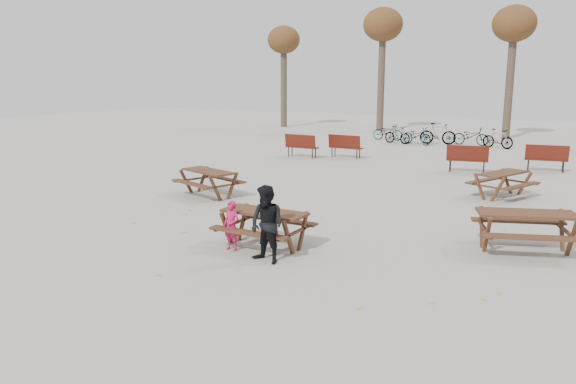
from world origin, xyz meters
The scene contains 14 objects.
ground centered at (0.00, 0.00, 0.00)m, with size 80.00×80.00×0.00m, color gray.
main_picnic_table centered at (0.00, 0.00, 0.59)m, with size 1.80×1.45×0.78m.
food_tray centered at (0.06, -0.15, 0.79)m, with size 0.18×0.11×0.04m, color white.
bread_roll centered at (0.06, -0.15, 0.83)m, with size 0.14×0.06×0.05m, color tan.
soda_bottle centered at (0.07, -0.11, 0.85)m, with size 0.07×0.07×0.17m.
child centered at (-0.47, -0.53, 0.52)m, with size 0.38×0.25×1.04m, color #B71649.
adult centered at (0.58, -0.84, 0.75)m, with size 0.73×0.57×1.51m, color black.
picnic_table_east centered at (4.80, 2.36, 0.41)m, with size 1.92×1.54×0.83m, color #371E14, non-canonical shape.
picnic_table_north centered at (-4.16, 3.51, 0.39)m, with size 1.81×1.46×0.78m, color #371E14, non-canonical shape.
picnic_table_far centered at (3.51, 7.68, 0.38)m, with size 1.75×1.41×0.75m, color #371E14, non-canonical shape.
park_bench_row centered at (-0.93, 12.54, 0.52)m, with size 11.37×2.34×1.03m.
bicycle_row centered at (-1.92, 19.94, 0.49)m, with size 7.73×2.13×1.12m.
tree_row centered at (0.90, 25.15, 6.19)m, with size 32.17×3.52×8.26m.
fallen_leaves centered at (0.50, 2.50, 0.00)m, with size 11.00×11.00×0.01m, color gold, non-canonical shape.
Camera 1 is at (6.05, -9.63, 3.53)m, focal length 35.00 mm.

